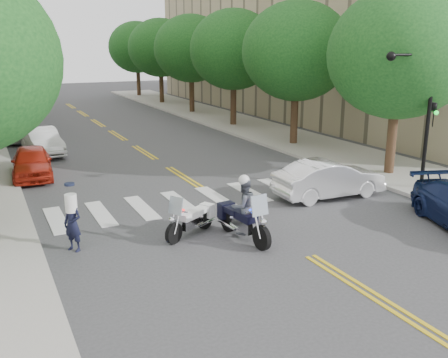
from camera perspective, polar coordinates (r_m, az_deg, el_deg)
ground at (r=14.98m, az=9.82°, el=-8.70°), size 140.00×140.00×0.00m
sidewalk_right at (r=37.91m, az=2.01°, el=6.24°), size 5.00×60.00×0.15m
tree_r_0 at (r=24.04m, az=19.39°, el=13.32°), size 6.40×6.40×8.45m
tree_r_1 at (r=30.23m, az=8.31°, el=14.23°), size 6.40×6.40×8.45m
tree_r_2 at (r=37.11m, az=1.11°, el=14.55°), size 6.40×6.40×8.45m
tree_r_3 at (r=44.37m, az=-3.79°, el=14.65°), size 6.40×6.40×8.45m
tree_r_4 at (r=51.85m, az=-7.30°, el=14.65°), size 6.40×6.40×8.45m
tree_r_5 at (r=59.46m, az=-9.92°, el=14.62°), size 6.40×6.40×8.45m
traffic_signal_pole at (r=21.65m, az=21.64°, el=8.10°), size 2.82×0.42×6.00m
motorcycle_police at (r=15.70m, az=2.14°, el=-3.64°), size 0.94×2.61×2.13m
motorcycle_parked at (r=16.28m, az=-3.48°, el=-4.57°), size 2.10×1.34×1.47m
officer_standing at (r=15.52m, az=-16.91°, el=-4.92°), size 0.70×0.74×1.70m
convertible at (r=20.49m, az=11.93°, el=0.02°), size 4.64×1.79×1.51m
parked_car_a at (r=24.63m, az=-21.12°, el=1.81°), size 2.10×4.41×1.46m
parked_car_b at (r=29.61m, az=-20.04°, el=4.06°), size 1.97×4.60×1.47m
parked_car_c at (r=34.51m, az=-22.32°, el=5.20°), size 2.38×4.86×1.33m
parked_car_d at (r=36.67m, az=-23.04°, el=5.60°), size 1.78×4.32×1.25m
parked_car_e at (r=42.85m, az=-22.15°, el=7.09°), size 2.16×4.51×1.49m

